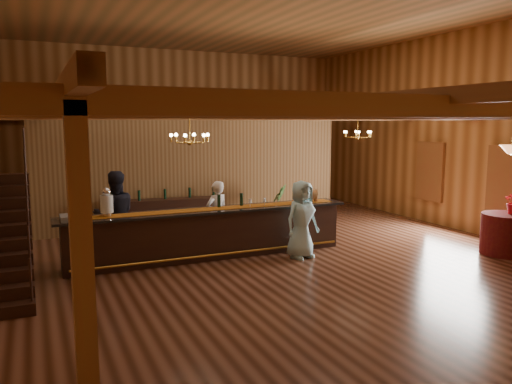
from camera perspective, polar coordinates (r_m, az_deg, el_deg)
name	(u,v)px	position (r m, az deg, el deg)	size (l,w,h in m)	color
floor	(264,251)	(11.83, 0.94, -6.74)	(14.00, 14.00, 0.00)	brown
ceiling	(265,8)	(11.71, 1.00, 20.28)	(14.00, 14.00, 0.00)	#9A5E2F
wall_back	(180,130)	(18.03, -8.64, 7.07)	(12.00, 0.10, 5.50)	#B68046
wall_right	(460,132)	(15.02, 22.29, 6.41)	(0.10, 14.00, 5.50)	#B68046
beam_grid	(255,112)	(11.91, -0.08, 9.11)	(11.90, 13.90, 0.39)	brown
support_posts	(274,186)	(11.08, 2.06, 0.69)	(9.20, 10.20, 3.20)	brown
partition_wall	(197,173)	(14.60, -6.71, 2.20)	(9.00, 0.18, 3.10)	brown
window_right_front	(506,181)	(14.00, 26.63, 1.16)	(0.12, 1.05, 1.75)	white
window_right_back	(430,171)	(15.76, 19.30, 2.23)	(0.12, 1.05, 1.75)	white
staircase	(1,238)	(9.83, -27.14, -4.67)	(1.00, 2.80, 2.00)	black
backroom_boxes	(186,198)	(16.69, -8.05, -0.64)	(4.10, 0.60, 1.10)	black
tasting_bar	(210,233)	(11.21, -5.28, -4.68)	(6.54, 0.88, 1.10)	black
beverage_dispenser	(107,203)	(10.63, -16.70, -1.17)	(0.26, 0.26, 0.60)	silver
glass_rack_tray	(74,217)	(10.50, -20.13, -2.74)	(0.50, 0.50, 0.10)	gray
raffle_drum	(311,195)	(12.09, 6.29, -0.34)	(0.34, 0.24, 0.30)	brown
bar_bottle_0	(219,201)	(11.29, -4.25, -1.04)	(0.07, 0.07, 0.30)	black
bar_bottle_1	(241,200)	(11.48, -1.68, -0.87)	(0.07, 0.07, 0.30)	black
backbar_shelf	(165,215)	(14.04, -10.31, -2.63)	(3.23, 0.50, 0.91)	black
round_table	(506,234)	(12.80, 26.63, -4.31)	(1.08, 1.08, 0.93)	#4B0712
chandelier_left	(190,138)	(10.16, -7.58, 6.17)	(0.80, 0.80, 0.66)	gold
chandelier_right	(357,134)	(14.14, 11.51, 6.53)	(0.80, 0.80, 0.67)	gold
pendant_lamp	(512,149)	(12.56, 27.17, 4.35)	(0.52, 0.52, 0.90)	gold
bartender	(217,215)	(11.90, -4.50, -2.64)	(0.60, 0.39, 1.63)	white
staff_second	(115,215)	(11.51, -15.80, -2.49)	(0.95, 0.74, 1.95)	black
guest	(302,219)	(11.11, 5.24, -3.14)	(0.85, 0.55, 1.74)	#ABE5F1
floor_plant	(277,205)	(14.54, 2.37, -1.49)	(0.68, 0.54, 1.23)	#2D4D1F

